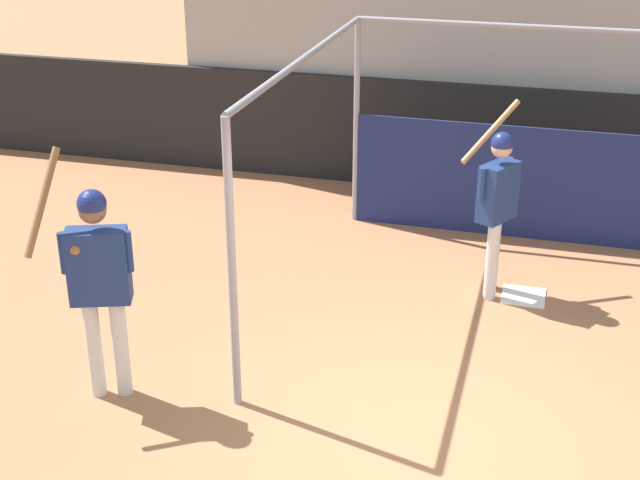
{
  "coord_description": "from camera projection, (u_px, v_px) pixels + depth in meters",
  "views": [
    {
      "loc": [
        0.78,
        -5.74,
        4.25
      ],
      "look_at": [
        -1.2,
        1.33,
        1.01
      ],
      "focal_mm": 50.0,
      "sensor_mm": 36.0,
      "label": 1
    }
  ],
  "objects": [
    {
      "name": "home_plate",
      "position": [
        524.0,
        296.0,
        9.2
      ],
      "size": [
        0.44,
        0.44,
        0.02
      ],
      "color": "white",
      "rests_on": "ground"
    },
    {
      "name": "player_batter",
      "position": [
        497.0,
        198.0,
        8.88
      ],
      "size": [
        0.61,
        0.94,
        1.91
      ],
      "rotation": [
        0.0,
        0.0,
        1.07
      ],
      "color": "silver",
      "rests_on": "ground"
    },
    {
      "name": "batting_cage",
      "position": [
        527.0,
        165.0,
        9.6
      ],
      "size": [
        4.18,
        4.25,
        2.5
      ],
      "color": "gray",
      "rests_on": "ground"
    },
    {
      "name": "outfield_wall",
      "position": [
        497.0,
        142.0,
        11.65
      ],
      "size": [
        24.0,
        0.12,
        1.46
      ],
      "color": "black",
      "rests_on": "ground"
    },
    {
      "name": "bleacher_section",
      "position": [
        516.0,
        33.0,
        13.05
      ],
      "size": [
        8.7,
        4.0,
        3.54
      ],
      "color": "#9E9E99",
      "rests_on": "ground"
    },
    {
      "name": "ground_plane",
      "position": [
        422.0,
        441.0,
        6.97
      ],
      "size": [
        60.0,
        60.0,
        0.0
      ],
      "primitive_type": "plane",
      "color": "#9E6642"
    },
    {
      "name": "player_waiting",
      "position": [
        98.0,
        274.0,
        7.13
      ],
      "size": [
        0.71,
        0.59,
        2.13
      ],
      "rotation": [
        0.0,
        0.0,
        -2.8
      ],
      "color": "silver",
      "rests_on": "ground"
    }
  ]
}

